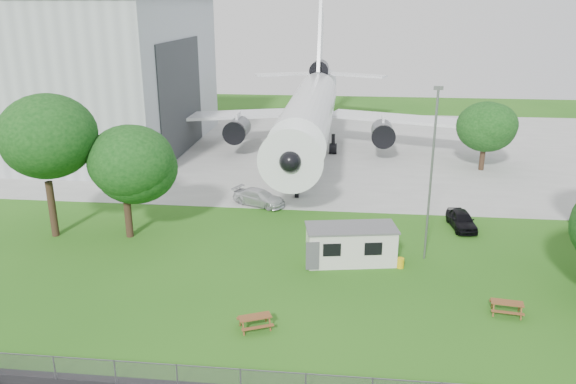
# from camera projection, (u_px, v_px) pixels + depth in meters

# --- Properties ---
(ground) EXTENTS (160.00, 160.00, 0.00)m
(ground) POSITION_uv_depth(u_px,v_px,m) (301.00, 295.00, 34.74)
(ground) COLOR #38761E
(concrete_apron) EXTENTS (120.00, 46.00, 0.03)m
(concrete_apron) POSITION_uv_depth(u_px,v_px,m) (327.00, 147.00, 70.55)
(concrete_apron) COLOR #B7B7B2
(concrete_apron) RESTS_ON ground
(hangar) EXTENTS (43.00, 31.00, 18.55)m
(hangar) POSITION_uv_depth(u_px,v_px,m) (22.00, 69.00, 69.57)
(hangar) COLOR #B2B7BC
(hangar) RESTS_ON ground
(airliner) EXTENTS (46.36, 47.73, 17.69)m
(airliner) POSITION_uv_depth(u_px,v_px,m) (311.00, 108.00, 67.06)
(airliner) COLOR white
(airliner) RESTS_ON ground
(site_cabin) EXTENTS (6.94, 3.73, 2.62)m
(site_cabin) POSITION_uv_depth(u_px,v_px,m) (351.00, 244.00, 38.83)
(site_cabin) COLOR silver
(site_cabin) RESTS_ON ground
(picnic_west) EXTENTS (2.25, 2.10, 0.76)m
(picnic_west) POSITION_uv_depth(u_px,v_px,m) (255.00, 328.00, 31.16)
(picnic_west) COLOR brown
(picnic_west) RESTS_ON ground
(picnic_east) EXTENTS (1.99, 1.74, 0.76)m
(picnic_east) POSITION_uv_depth(u_px,v_px,m) (506.00, 314.00, 32.63)
(picnic_east) COLOR brown
(picnic_east) RESTS_ON ground
(lamp_mast) EXTENTS (0.16, 0.16, 12.00)m
(lamp_mast) POSITION_uv_depth(u_px,v_px,m) (431.00, 177.00, 37.83)
(lamp_mast) COLOR slate
(lamp_mast) RESTS_ON ground
(tree_west_big) EXTENTS (7.71, 7.71, 11.42)m
(tree_west_big) POSITION_uv_depth(u_px,v_px,m) (43.00, 141.00, 41.27)
(tree_west_big) COLOR #382619
(tree_west_big) RESTS_ON ground
(tree_west_small) EXTENTS (7.33, 7.33, 9.22)m
(tree_west_small) POSITION_uv_depth(u_px,v_px,m) (124.00, 168.00, 41.74)
(tree_west_small) COLOR #382619
(tree_west_small) RESTS_ON ground
(tree_far_apron) EXTENTS (6.81, 6.81, 8.22)m
(tree_far_apron) POSITION_uv_depth(u_px,v_px,m) (486.00, 126.00, 59.38)
(tree_far_apron) COLOR #382619
(tree_far_apron) RESTS_ON ground
(car_ne_hatch) EXTENTS (2.16, 4.36, 1.43)m
(car_ne_hatch) POSITION_uv_depth(u_px,v_px,m) (462.00, 220.00, 44.86)
(car_ne_hatch) COLOR black
(car_ne_hatch) RESTS_ON ground
(car_apron_van) EXTENTS (5.29, 3.80, 1.42)m
(car_apron_van) POSITION_uv_depth(u_px,v_px,m) (259.00, 198.00, 50.04)
(car_apron_van) COLOR silver
(car_apron_van) RESTS_ON ground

